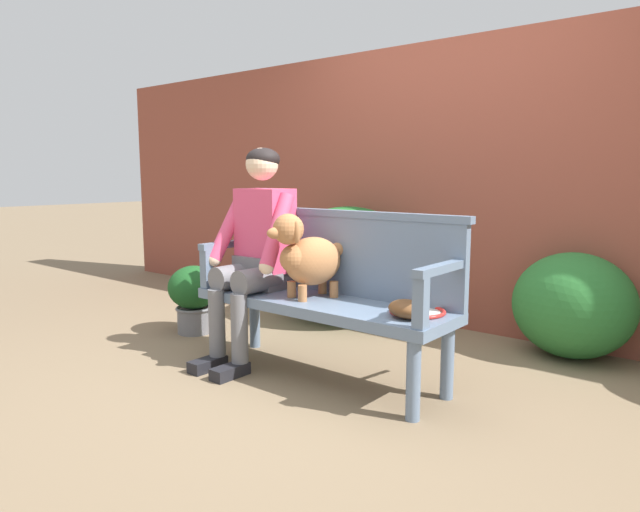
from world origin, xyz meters
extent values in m
plane|color=#7A664C|center=(0.00, 0.00, 0.00)|extent=(40.00, 40.00, 0.00)
cube|color=brown|center=(0.00, 1.65, 1.08)|extent=(8.00, 0.30, 2.16)
ellipsoid|color=#1E5B23|center=(-0.72, 1.24, 0.46)|extent=(1.16, 1.14, 0.91)
ellipsoid|color=#286B2D|center=(1.02, 1.32, 0.34)|extent=(0.76, 0.67, 0.68)
cube|color=slate|center=(0.00, 0.00, 0.43)|extent=(1.60, 0.47, 0.06)
cylinder|color=slate|center=(-0.72, -0.18, 0.20)|extent=(0.07, 0.07, 0.40)
cylinder|color=slate|center=(0.72, -0.18, 0.20)|extent=(0.07, 0.07, 0.40)
cylinder|color=slate|center=(-0.72, 0.18, 0.20)|extent=(0.07, 0.07, 0.40)
cylinder|color=slate|center=(0.72, 0.18, 0.20)|extent=(0.07, 0.07, 0.40)
cube|color=slate|center=(0.00, 0.21, 0.69)|extent=(1.60, 0.05, 0.46)
cube|color=slate|center=(0.00, 0.21, 0.94)|extent=(1.64, 0.06, 0.04)
cube|color=slate|center=(-0.76, -0.20, 0.58)|extent=(0.06, 0.06, 0.24)
cube|color=slate|center=(-0.76, 0.00, 0.72)|extent=(0.06, 0.47, 0.04)
cube|color=slate|center=(0.76, -0.20, 0.58)|extent=(0.06, 0.06, 0.24)
cube|color=slate|center=(0.76, 0.00, 0.72)|extent=(0.06, 0.47, 0.04)
cube|color=black|center=(-0.60, -0.34, 0.04)|extent=(0.10, 0.24, 0.07)
cylinder|color=slate|center=(-0.60, -0.26, 0.28)|extent=(0.10, 0.10, 0.41)
cylinder|color=slate|center=(-0.60, -0.10, 0.54)|extent=(0.15, 0.31, 0.15)
cube|color=black|center=(-0.40, -0.34, 0.04)|extent=(0.10, 0.24, 0.07)
cylinder|color=slate|center=(-0.40, -0.26, 0.28)|extent=(0.10, 0.10, 0.41)
cylinder|color=slate|center=(-0.40, -0.10, 0.54)|extent=(0.15, 0.31, 0.15)
cube|color=slate|center=(-0.50, 0.05, 0.56)|extent=(0.32, 0.24, 0.20)
cube|color=#E04770|center=(-0.50, 0.07, 0.82)|extent=(0.34, 0.22, 0.52)
cylinder|color=#E04770|center=(-0.71, -0.04, 0.84)|extent=(0.14, 0.32, 0.44)
sphere|color=beige|center=(-0.73, -0.16, 0.64)|extent=(0.09, 0.09, 0.09)
cylinder|color=#E04770|center=(-0.29, -0.04, 0.84)|extent=(0.14, 0.32, 0.44)
sphere|color=beige|center=(-0.27, -0.16, 0.64)|extent=(0.09, 0.09, 0.09)
sphere|color=beige|center=(-0.50, 0.05, 1.23)|extent=(0.20, 0.20, 0.20)
ellipsoid|color=black|center=(-0.50, 0.06, 1.26)|extent=(0.21, 0.21, 0.14)
cylinder|color=#AD7042|center=(-0.16, -0.06, 0.51)|extent=(0.05, 0.05, 0.09)
cylinder|color=#AD7042|center=(-0.04, -0.10, 0.51)|extent=(0.05, 0.05, 0.09)
cylinder|color=#AD7042|center=(-0.09, 0.14, 0.51)|extent=(0.05, 0.05, 0.09)
cylinder|color=#AD7042|center=(0.03, 0.09, 0.51)|extent=(0.05, 0.05, 0.09)
ellipsoid|color=#AD7042|center=(-0.07, 0.02, 0.68)|extent=(0.34, 0.41, 0.28)
sphere|color=#AD7042|center=(-0.11, -0.10, 0.70)|extent=(0.16, 0.16, 0.16)
sphere|color=#AD7042|center=(-0.12, -0.13, 0.87)|extent=(0.18, 0.18, 0.18)
ellipsoid|color=#AD7042|center=(-0.15, -0.21, 0.85)|extent=(0.10, 0.12, 0.07)
ellipsoid|color=#AD7042|center=(-0.19, -0.10, 0.86)|extent=(0.06, 0.06, 0.13)
ellipsoid|color=#AD7042|center=(-0.05, -0.15, 0.86)|extent=(0.06, 0.06, 0.13)
sphere|color=#AD7042|center=(-0.01, 0.17, 0.73)|extent=(0.08, 0.08, 0.08)
torus|color=red|center=(0.60, 0.06, 0.47)|extent=(0.34, 0.34, 0.02)
cylinder|color=silver|center=(0.60, 0.06, 0.47)|extent=(0.25, 0.25, 0.00)
cube|color=red|center=(0.63, 0.22, 0.48)|extent=(0.05, 0.08, 0.02)
cylinder|color=black|center=(0.65, 0.36, 0.48)|extent=(0.07, 0.22, 0.03)
ellipsoid|color=brown|center=(0.60, -0.05, 0.51)|extent=(0.27, 0.24, 0.09)
cylinder|color=slate|center=(-1.32, 0.14, 0.09)|extent=(0.25, 0.25, 0.18)
torus|color=slate|center=(-1.32, 0.14, 0.18)|extent=(0.28, 0.28, 0.02)
ellipsoid|color=#194C1E|center=(-1.32, 0.14, 0.34)|extent=(0.38, 0.38, 0.32)
camera|label=1|loc=(2.02, -2.47, 1.17)|focal=32.01mm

